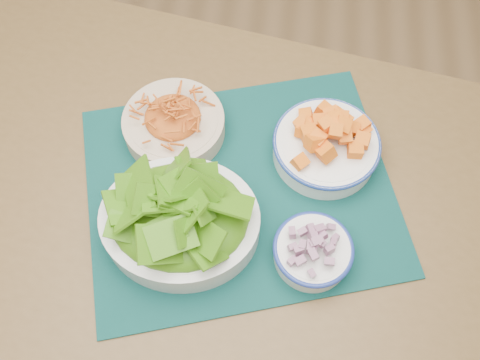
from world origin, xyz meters
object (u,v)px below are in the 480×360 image
Objects in this scene: table at (192,224)px; squash_bowl at (327,142)px; placemat at (240,189)px; onion_bowl at (313,250)px; carrot_bowl at (173,121)px; lettuce_bowl at (179,216)px.

squash_bowl is at bearing 36.58° from table.
table is at bearing -178.87° from placemat.
table is 5.67× the size of squash_bowl.
onion_bowl is (-0.01, -0.19, -0.01)m from squash_bowl.
onion_bowl is at bearing -10.36° from table.
carrot_bowl is 0.99× the size of squash_bowl.
squash_bowl reaches higher than onion_bowl.
onion_bowl is (0.12, -0.11, 0.03)m from placemat.
placemat is 1.98× the size of lettuce_bowl.
placemat is (0.09, 0.03, 0.11)m from table.
squash_bowl is 0.19m from onion_bowl.
squash_bowl is 0.28m from lettuce_bowl.
squash_bowl reaches higher than carrot_bowl.
table is 0.26m from onion_bowl.
squash_bowl is at bearing 13.52° from placemat.
placemat is at bearing -149.51° from squash_bowl.
carrot_bowl is at bearing 124.41° from placemat.
placemat is at bearing 138.69° from onion_bowl.
carrot_bowl is at bearing 101.24° from lettuce_bowl.
table is 0.17m from lettuce_bowl.
placemat is 2.22× the size of squash_bowl.
carrot_bowl reaches higher than placemat.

